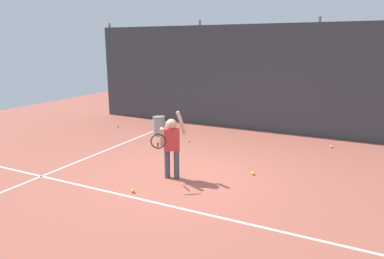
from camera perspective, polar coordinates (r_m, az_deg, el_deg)
ground_plane at (r=7.12m, az=-1.10°, el=-7.59°), size 20.00×20.00×0.00m
court_line_baseline at (r=6.07m, az=-6.96°, el=-11.58°), size 9.00×0.05×0.00m
court_line_sideline at (r=9.28m, az=-12.56°, el=-2.78°), size 0.05×9.00×0.00m
back_fence_windscreen at (r=10.78m, az=9.84°, el=8.23°), size 11.05×0.08×3.18m
fence_post_0 at (r=13.39m, az=-12.98°, el=9.45°), size 0.09×0.09×3.33m
fence_post_1 at (r=11.47m, az=1.24°, el=9.12°), size 0.09×0.09×3.33m
fence_post_2 at (r=10.47m, az=19.47°, el=7.90°), size 0.09×0.09×3.33m
tennis_player at (r=6.77m, az=-3.44°, el=-2.25°), size 0.49×0.84×1.35m
ball_hopper at (r=10.20m, az=-5.44°, el=0.65°), size 0.38×0.38×0.56m
tennis_ball_0 at (r=11.46m, az=-12.10°, el=0.56°), size 0.07×0.07×0.07m
tennis_ball_1 at (r=7.26m, az=9.94°, el=-7.08°), size 0.07×0.07×0.07m
tennis_ball_2 at (r=9.65m, az=21.86°, el=-2.63°), size 0.07×0.07×0.07m
tennis_ball_3 at (r=9.51m, az=-0.58°, el=-1.84°), size 0.07×0.07×0.07m
tennis_ball_4 at (r=6.43m, az=-9.69°, el=-9.89°), size 0.07×0.07×0.07m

